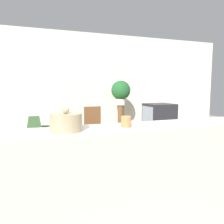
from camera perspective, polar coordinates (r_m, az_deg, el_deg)
ground_plane at (r=2.67m, az=2.04°, el=-23.48°), size 14.00×14.00×0.00m
wall_back at (r=5.64m, az=-11.08°, el=6.60°), size 9.00×0.06×2.70m
couch at (r=3.72m, az=-14.44°, el=-10.24°), size 0.92×1.94×0.77m
tv_stand at (r=4.83m, az=12.11°, el=-6.36°), size 0.86×0.59×0.53m
television at (r=4.74m, az=12.19°, el=-0.58°), size 0.58×0.53×0.45m
wooden_chair at (r=5.00m, az=-4.75°, el=-3.20°), size 0.44×0.44×0.88m
plant_stand at (r=5.44m, az=2.28°, el=-2.85°), size 0.15×0.15×0.89m
potted_plant at (r=5.36m, az=2.32°, el=5.48°), size 0.47×0.47×0.60m
foreground_counter at (r=2.03m, az=7.69°, el=-17.73°), size 2.23×0.44×1.01m
decorative_bowl at (r=1.67m, az=-11.92°, el=-2.60°), size 0.24×0.24×0.19m
candle_jar at (r=1.81m, az=3.68°, el=-2.51°), size 0.08×0.08×0.09m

